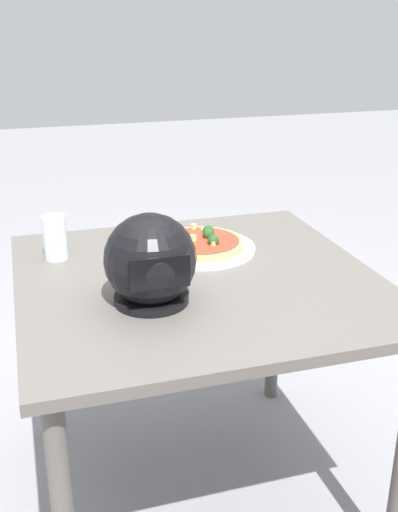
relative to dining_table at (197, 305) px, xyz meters
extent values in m
plane|color=gray|center=(0.00, 0.00, -0.67)|extent=(14.00, 14.00, 0.00)
cube|color=#5B5651|center=(0.00, 0.00, 0.08)|extent=(0.99, 0.98, 0.03)
cylinder|color=#5B5651|center=(-0.44, -0.43, -0.30)|extent=(0.05, 0.05, 0.73)
cylinder|color=#5B5651|center=(0.44, -0.43, -0.30)|extent=(0.05, 0.05, 0.73)
cylinder|color=white|center=(-0.07, -0.19, 0.10)|extent=(0.34, 0.34, 0.01)
cylinder|color=tan|center=(-0.07, -0.19, 0.11)|extent=(0.27, 0.27, 0.02)
cylinder|color=red|center=(-0.07, -0.19, 0.12)|extent=(0.24, 0.24, 0.00)
sphere|color=#234C1E|center=(-0.10, -0.21, 0.14)|extent=(0.04, 0.04, 0.04)
sphere|color=#234C1E|center=(-0.09, -0.15, 0.14)|extent=(0.04, 0.04, 0.04)
sphere|color=#234C1E|center=(-0.10, -0.23, 0.14)|extent=(0.04, 0.04, 0.04)
cylinder|color=#E0D172|center=(-0.09, -0.24, 0.13)|extent=(0.02, 0.02, 0.02)
cylinder|color=#E0D172|center=(-0.08, -0.30, 0.13)|extent=(0.02, 0.02, 0.02)
cylinder|color=#E0D172|center=(-0.09, -0.14, 0.13)|extent=(0.02, 0.02, 0.01)
cylinder|color=#E0D172|center=(-0.05, -0.19, 0.13)|extent=(0.02, 0.02, 0.02)
sphere|color=black|center=(0.16, 0.12, 0.21)|extent=(0.23, 0.23, 0.23)
cylinder|color=black|center=(0.16, 0.12, 0.10)|extent=(0.19, 0.19, 0.02)
cube|color=black|center=(0.16, 0.22, 0.21)|extent=(0.14, 0.02, 0.08)
cylinder|color=silver|center=(0.37, -0.25, 0.16)|extent=(0.07, 0.07, 0.13)
camera|label=1|loc=(0.45, 1.52, 0.78)|focal=43.29mm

